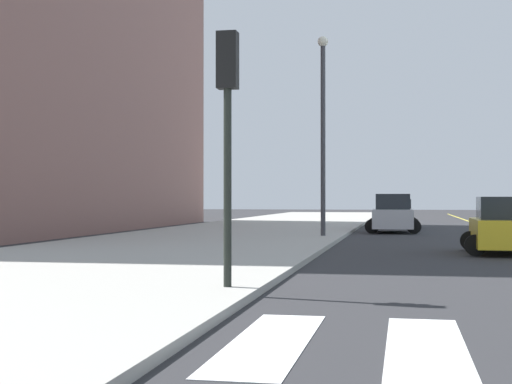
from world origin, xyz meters
TOP-DOWN VIEW (x-y plane):
  - sidewalk_kerb_west at (-12.20, 20.00)m, footprint 10.00×120.00m
  - lane_divider_paint at (0.00, 40.00)m, footprint 0.16×80.00m
  - car_silver_nearest at (-5.25, 33.27)m, footprint 2.69×4.29m
  - car_gray_second at (-5.05, 39.43)m, footprint 2.37×3.74m
  - car_yellow_third at (-1.75, 19.37)m, footprint 2.49×3.94m
  - traffic_light_far_corner at (-7.77, 8.10)m, footprint 0.36×0.41m
  - street_lamp at (-8.02, 26.52)m, footprint 0.44×0.44m

SIDE VIEW (x-z plane):
  - lane_divider_paint at x=0.00m, z-range 0.00..0.01m
  - sidewalk_kerb_west at x=-12.20m, z-range 0.00..0.15m
  - car_gray_second at x=-5.05m, z-range -0.05..1.60m
  - car_yellow_third at x=-1.75m, z-range -0.06..1.69m
  - car_silver_nearest at x=-5.25m, z-range -0.06..1.85m
  - traffic_light_far_corner at x=-7.77m, z-range 1.07..5.54m
  - street_lamp at x=-8.02m, z-range 0.84..9.13m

